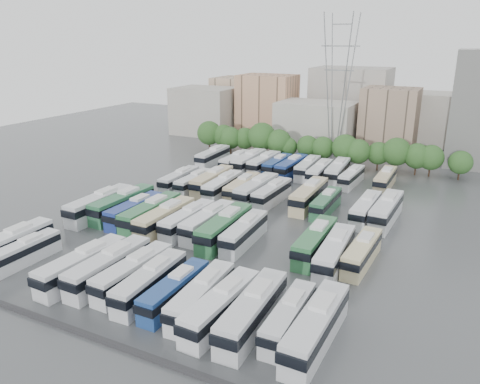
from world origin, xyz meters
The scene contains 51 objects.
ground centered at (0.00, 0.00, 0.00)m, with size 220.00×220.00×0.00m, color #424447.
parapet centered at (0.00, -33.00, 0.25)m, with size 56.00×0.50×0.50m, color #2D2D30.
tree_line centered at (-1.72, 42.10, 4.42)m, with size 65.44×7.23×8.72m.
city_buildings centered at (-7.46, 71.86, 7.87)m, with size 102.00×35.00×20.00m.
electricity_pylon centered at (2.00, 50.00, 18.66)m, with size 9.00×6.91×33.83m.
bus_r0_s0 centered at (-21.32, -24.22, 1.98)m, with size 3.04×12.87×4.02m.
bus_r0_s1 centered at (-18.33, -24.69, 1.67)m, with size 2.45×10.84×3.40m.
bus_r0_s4 centered at (-8.18, -24.44, 1.99)m, with size 3.46×13.05×4.06m.
bus_r0_s5 centered at (-5.00, -23.29, 1.99)m, with size 3.01×12.99×4.06m.
bus_r0_s6 centered at (-1.58, -22.93, 1.89)m, with size 3.09×12.33×3.84m.
bus_r0_s7 centered at (1.58, -23.81, 1.86)m, with size 3.12×12.19×3.79m.
bus_r0_s8 centered at (5.02, -23.93, 1.73)m, with size 2.46×11.24×3.52m.
bus_r0_s9 centered at (8.38, -23.78, 1.85)m, with size 3.22×12.10×3.76m.
bus_r0_s10 centered at (11.36, -24.72, 1.93)m, with size 3.28×12.62×3.92m.
bus_r0_s11 centered at (14.73, -24.23, 2.02)m, with size 3.28×13.20×4.12m.
bus_r0_s12 centered at (18.24, -23.12, 1.71)m, with size 2.65×11.13×3.48m.
bus_r0_s13 centered at (21.35, -23.90, 2.03)m, with size 3.09×13.21×4.13m.
bus_r1_s0 centered at (-21.37, -7.01, 2.11)m, with size 3.00×13.69×4.29m.
bus_r1_s1 centered at (-18.28, -5.04, 2.08)m, with size 3.35×13.56×4.23m.
bus_r1_s2 centered at (-14.90, -6.11, 1.87)m, with size 2.79×12.17×3.81m.
bus_r1_s3 centered at (-11.47, -6.39, 2.05)m, with size 2.99×13.36×4.19m.
bus_r1_s4 centered at (-8.32, -6.96, 2.00)m, with size 2.94×12.98×4.06m.
bus_r1_s5 centered at (-4.95, -5.80, 1.87)m, with size 2.91×12.22×3.82m.
bus_r1_s6 centered at (-1.76, -5.10, 1.93)m, with size 2.94×12.55×3.92m.
bus_r1_s7 centered at (1.74, -6.22, 2.08)m, with size 3.29×13.58×4.24m.
bus_r1_s8 centered at (4.86, -6.11, 1.84)m, with size 3.05×12.05×3.75m.
bus_r1_s11 centered at (15.05, -4.80, 1.96)m, with size 2.90×12.78×4.00m.
bus_r1_s12 centered at (18.36, -7.01, 1.99)m, with size 3.38×13.02×4.05m.
bus_r1_s13 centered at (21.45, -4.99, 1.79)m, with size 3.00×11.72×3.65m.
bus_r2_s1 centered at (-18.22, 11.77, 1.80)m, with size 2.90×11.78×3.67m.
bus_r2_s2 centered at (-14.79, 11.89, 1.74)m, with size 2.50×11.31×3.55m.
bus_r2_s3 centered at (-11.59, 13.22, 2.03)m, with size 3.26×13.26×4.14m.
bus_r2_s4 centered at (-8.40, 11.66, 1.91)m, with size 3.14×12.49×3.89m.
bus_r2_s5 centered at (-4.88, 12.69, 1.84)m, with size 3.21×12.06×3.75m.
bus_r2_s6 centered at (-1.58, 12.03, 2.04)m, with size 3.32×13.34×4.16m.
bus_r2_s7 centered at (1.52, 11.89, 1.85)m, with size 3.13×12.13×3.78m.
bus_r2_s9 centered at (8.03, 13.29, 2.08)m, with size 3.01×13.49×4.23m.
bus_r2_s10 centered at (11.58, 11.65, 1.72)m, with size 2.49×11.19×3.51m.
bus_r2_s12 centered at (18.35, 11.37, 1.87)m, with size 2.90×12.18×3.80m.
bus_r2_s13 centered at (21.53, 11.68, 2.05)m, with size 3.40×13.44×4.19m.
bus_r3_s0 centered at (-21.43, 30.64, 1.94)m, with size 3.03×12.63×3.95m.
bus_r3_s2 centered at (-14.65, 29.34, 1.85)m, with size 2.71×12.02×3.77m.
bus_r3_s3 centered at (-11.58, 29.67, 2.06)m, with size 3.10×13.38×4.19m.
bus_r3_s4 centered at (-8.22, 30.33, 1.94)m, with size 3.07×12.63×3.94m.
bus_r3_s5 centered at (-5.14, 30.70, 1.79)m, with size 2.67×11.68×3.66m.
bus_r3_s6 centered at (-1.68, 30.29, 1.94)m, with size 3.31×12.72×3.96m.
bus_r3_s7 centered at (1.61, 31.28, 1.87)m, with size 3.18×12.21×3.80m.
bus_r3_s8 centered at (4.92, 29.30, 1.86)m, with size 2.96×12.17×3.80m.
bus_r3_s9 centered at (8.19, 31.05, 1.99)m, with size 3.47×13.03×4.05m.
bus_r3_s10 centered at (11.61, 29.15, 1.69)m, with size 2.94×11.09×3.45m.
bus_r3_s12 centered at (18.02, 30.22, 1.81)m, with size 2.65×11.76×3.68m.
Camera 1 is at (32.13, -61.64, 28.46)m, focal length 35.00 mm.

